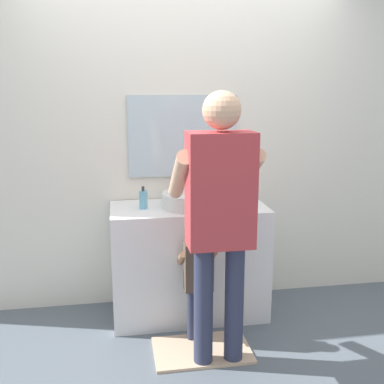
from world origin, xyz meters
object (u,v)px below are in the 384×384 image
Objects in this scene: child_toddler at (198,273)px; adult_parent at (220,207)px; toothbrush_cup at (238,196)px; soap_bottle at (143,200)px.

adult_parent reaches higher than child_toddler.
adult_parent is (0.08, -0.26, 0.53)m from child_toddler.
toothbrush_cup is at bearing 50.00° from child_toddler.
soap_bottle is at bearing 130.22° from child_toddler.
soap_bottle is 0.78m from adult_parent.
soap_bottle reaches higher than child_toddler.
toothbrush_cup reaches higher than child_toddler.
soap_bottle is (-0.73, -0.07, 0.02)m from toothbrush_cup.
child_toddler is (-0.39, -0.47, -0.41)m from toothbrush_cup.
adult_parent is (0.41, -0.66, 0.10)m from soap_bottle.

